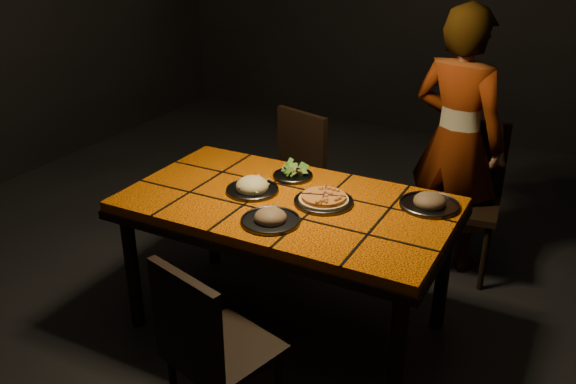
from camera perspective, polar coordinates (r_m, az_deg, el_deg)
The scene contains 11 objects.
room_shell at distance 2.76m, azimuth -0.09°, elevation 13.44°, with size 6.04×7.04×3.08m.
dining_table at distance 3.04m, azimuth -0.08°, elevation -2.10°, with size 1.62×0.92×0.75m.
chair_near at distance 2.49m, azimuth -7.48°, elevation -13.97°, with size 0.47×0.47×0.85m.
chair_far_left at distance 3.93m, azimuth 0.24°, elevation 1.83°, with size 0.51×0.51×0.90m.
chair_far_right at distance 3.84m, azimuth 16.31°, elevation 0.40°, with size 0.46×0.46×0.92m.
diner at distance 3.77m, azimuth 15.49°, elevation 4.65°, with size 0.59×0.39×1.61m, color brown.
plate_pizza at distance 2.97m, azimuth 3.35°, elevation -0.74°, with size 0.31×0.31×0.04m.
plate_pasta at distance 3.09m, azimuth -3.36°, elevation 0.44°, with size 0.27×0.27×0.09m.
plate_salad at distance 3.25m, azimuth 0.45°, elevation 1.80°, with size 0.21×0.21×0.07m.
plate_mushroom_a at distance 2.78m, azimuth -1.65°, elevation -2.42°, with size 0.27×0.27×0.09m.
plate_mushroom_b at distance 3.00m, azimuth 13.12°, elevation -0.89°, with size 0.29×0.29×0.09m.
Camera 1 is at (1.27, -2.40, 2.03)m, focal length 38.00 mm.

